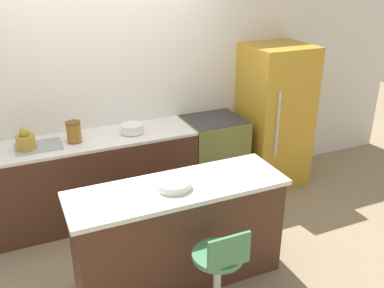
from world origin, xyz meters
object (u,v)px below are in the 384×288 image
(stool_chair, at_px, (219,274))
(mixing_bowl, at_px, (132,128))
(oven_range, at_px, (213,155))
(kettle, at_px, (26,140))
(refrigerator, at_px, (274,116))

(stool_chair, height_order, mixing_bowl, mixing_bowl)
(oven_range, height_order, mixing_bowl, mixing_bowl)
(oven_range, bearing_deg, kettle, -179.50)
(mixing_bowl, bearing_deg, stool_chair, -86.94)
(stool_chair, xyz_separation_m, mixing_bowl, (-0.10, 1.83, 0.54))
(refrigerator, relative_size, kettle, 7.85)
(oven_range, bearing_deg, refrigerator, -3.03)
(oven_range, height_order, kettle, kettle)
(refrigerator, bearing_deg, oven_range, 176.97)
(stool_chair, bearing_deg, kettle, 122.07)
(stool_chair, relative_size, kettle, 3.94)
(refrigerator, distance_m, kettle, 2.83)
(kettle, xyz_separation_m, mixing_bowl, (1.05, 0.00, -0.04))
(refrigerator, height_order, kettle, refrigerator)
(refrigerator, xyz_separation_m, stool_chair, (-1.67, -1.81, -0.42))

